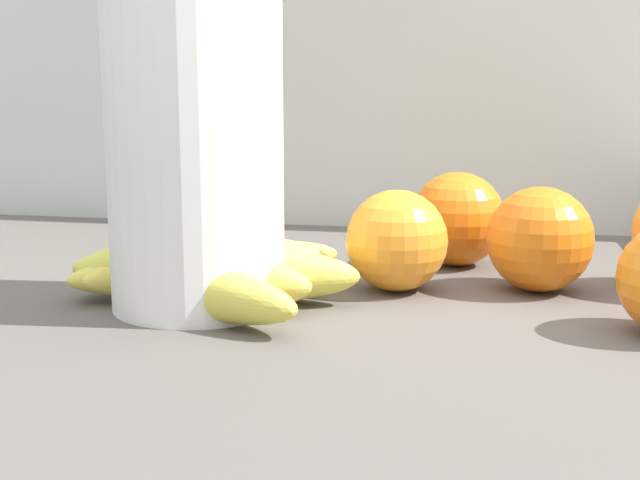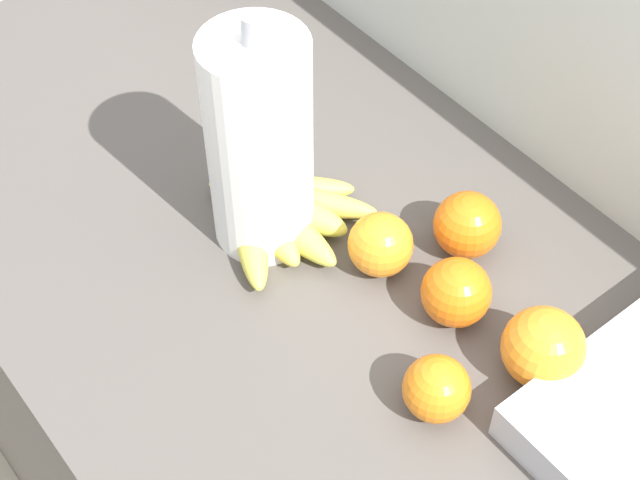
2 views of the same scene
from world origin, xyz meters
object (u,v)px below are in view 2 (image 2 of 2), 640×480
at_px(banana_bunch, 273,209).
at_px(orange_center, 436,389).
at_px(orange_right, 456,292).
at_px(orange_back_left, 380,245).
at_px(orange_back_right, 543,348).
at_px(orange_front, 467,225).
at_px(paper_towel_roll, 259,145).

relative_size(banana_bunch, orange_center, 3.00).
bearing_deg(orange_right, orange_back_left, -169.30).
distance_m(orange_back_right, orange_front, 0.17).
distance_m(orange_back_right, orange_right, 0.11).
bearing_deg(orange_front, orange_back_left, -112.57).
relative_size(orange_center, orange_right, 0.90).
relative_size(orange_back_right, orange_center, 1.25).
bearing_deg(paper_towel_roll, orange_center, -1.50).
bearing_deg(orange_back_right, orange_back_left, -170.10).
distance_m(banana_bunch, orange_right, 0.23).
xyz_separation_m(banana_bunch, orange_center, (0.29, -0.02, 0.01)).
bearing_deg(orange_back_left, orange_center, -23.68).
height_order(orange_front, orange_center, orange_front).
bearing_deg(banana_bunch, orange_back_left, 22.28).
relative_size(orange_right, paper_towel_roll, 0.25).
relative_size(banana_bunch, paper_towel_roll, 0.69).
bearing_deg(orange_back_right, orange_right, -170.85).
distance_m(orange_center, orange_right, 0.12).
xyz_separation_m(orange_front, orange_back_left, (-0.04, -0.09, -0.00)).
relative_size(orange_back_right, paper_towel_roll, 0.29).
distance_m(orange_center, orange_back_left, 0.18).
bearing_deg(orange_right, orange_front, 129.30).
distance_m(orange_right, orange_back_left, 0.10).
height_order(orange_back_right, orange_center, orange_back_right).
xyz_separation_m(orange_back_right, orange_front, (-0.16, 0.06, -0.00)).
bearing_deg(orange_center, banana_bunch, 175.61).
relative_size(banana_bunch, orange_back_right, 2.40).
height_order(banana_bunch, orange_back_right, orange_back_right).
bearing_deg(paper_towel_roll, orange_back_left, 28.61).
distance_m(orange_front, paper_towel_roll, 0.24).
xyz_separation_m(banana_bunch, orange_back_left, (0.12, 0.05, 0.02)).
relative_size(orange_front, orange_right, 1.02).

